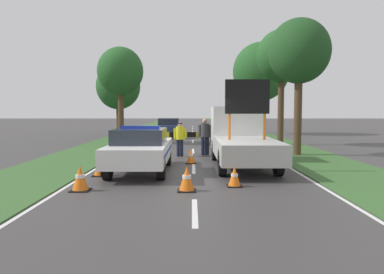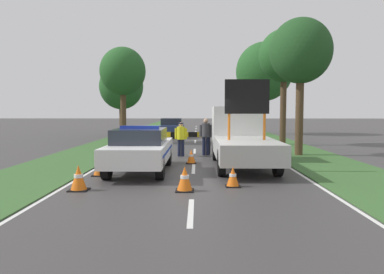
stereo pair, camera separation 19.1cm
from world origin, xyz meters
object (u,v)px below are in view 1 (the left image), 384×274
traffic_cone_centre_front (80,178)px  roadside_tree_near_right (299,52)px  pedestrian_civilian (205,134)px  traffic_cone_behind_barrier (100,166)px  traffic_cone_near_police (235,177)px  police_car (141,149)px  traffic_cone_near_truck (191,157)px  queued_car_hatch_blue (169,127)px  work_truck (241,137)px  police_officer (180,136)px  road_barrier (187,136)px  roadside_tree_far_left (118,87)px  roadside_tree_near_left (282,57)px  roadside_tree_mid_left (261,72)px  traffic_cone_lane_edge (187,179)px  queued_car_sedan_black (226,132)px  roadside_tree_mid_right (121,72)px

traffic_cone_centre_front → roadside_tree_near_right: (7.94, 7.74, 4.47)m
pedestrian_civilian → traffic_cone_behind_barrier: size_ratio=2.73×
traffic_cone_near_police → traffic_cone_behind_barrier: 4.53m
police_car → traffic_cone_near_truck: (1.73, 1.99, -0.52)m
queued_car_hatch_blue → work_truck: bearing=104.2°
work_truck → queued_car_hatch_blue: 15.08m
police_officer → pedestrian_civilian: (1.16, 0.44, 0.08)m
road_barrier → police_car: bearing=-110.4°
road_barrier → roadside_tree_far_left: size_ratio=0.43×
queued_car_hatch_blue → roadside_tree_near_left: roadside_tree_near_left is taller
queued_car_hatch_blue → roadside_tree_mid_left: 9.85m
police_car → road_barrier: bearing=72.0°
traffic_cone_lane_edge → roadside_tree_mid_left: roadside_tree_mid_left is taller
traffic_cone_lane_edge → queued_car_sedan_black: queued_car_sedan_black is taller
police_car → roadside_tree_near_left: roadside_tree_near_left is taller
traffic_cone_near_truck → roadside_tree_near_right: roadside_tree_near_right is taller
traffic_cone_centre_front → roadside_tree_mid_left: size_ratio=0.09×
traffic_cone_centre_front → traffic_cone_behind_barrier: (-0.03, 2.26, -0.02)m
queued_car_hatch_blue → roadside_tree_far_left: bearing=-20.4°
road_barrier → roadside_tree_far_left: (-5.79, 12.78, 3.15)m
queued_car_sedan_black → roadside_tree_mid_right: size_ratio=0.75×
roadside_tree_mid_left → pedestrian_civilian: bearing=-109.5°
police_car → roadside_tree_near_left: (7.17, 9.89, 4.52)m
work_truck → traffic_cone_near_truck: size_ratio=10.71×
pedestrian_civilian → road_barrier: bearing=179.9°
traffic_cone_lane_edge → traffic_cone_near_truck: bearing=89.0°
work_truck → traffic_cone_near_police: size_ratio=10.65×
police_officer → traffic_cone_near_police: size_ratio=2.76×
police_officer → traffic_cone_lane_edge: police_officer is taller
pedestrian_civilian → traffic_cone_near_truck: 2.91m
road_barrier → queued_car_sedan_black: queued_car_sedan_black is taller
traffic_cone_centre_front → traffic_cone_lane_edge: (2.83, -0.03, -0.01)m
roadside_tree_near_right → roadside_tree_mid_right: (-9.54, 6.54, -0.24)m
traffic_cone_centre_front → road_barrier: bearing=71.4°
traffic_cone_centre_front → roadside_tree_near_right: size_ratio=0.11×
pedestrian_civilian → roadside_tree_mid_right: 9.02m
road_barrier → roadside_tree_far_left: roadside_tree_far_left is taller
roadside_tree_mid_right → road_barrier: bearing=-54.7°
traffic_cone_near_truck → roadside_tree_mid_left: (6.06, 18.07, 5.16)m
police_officer → roadside_tree_far_left: bearing=-82.4°
roadside_tree_near_right → roadside_tree_far_left: bearing=129.8°
roadside_tree_mid_left → roadside_tree_mid_right: 13.83m
police_car → roadside_tree_mid_right: 12.15m
traffic_cone_near_police → work_truck: bearing=80.5°
roadside_tree_near_left → roadside_tree_far_left: (-11.42, 7.96, -1.29)m
police_car → roadside_tree_mid_right: bearing=102.9°
roadside_tree_far_left → roadside_tree_mid_left: bearing=10.4°
traffic_cone_lane_edge → queued_car_hatch_blue: 19.45m
police_officer → traffic_cone_near_truck: (0.51, -2.30, -0.66)m
roadside_tree_near_left → roadside_tree_far_left: bearing=145.1°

